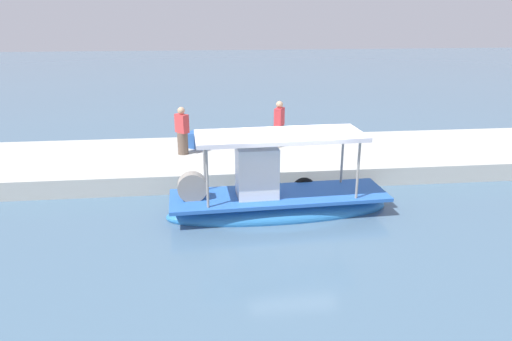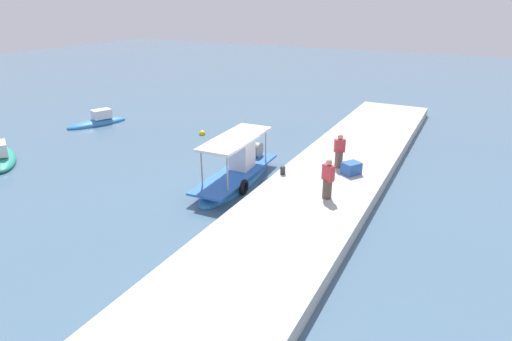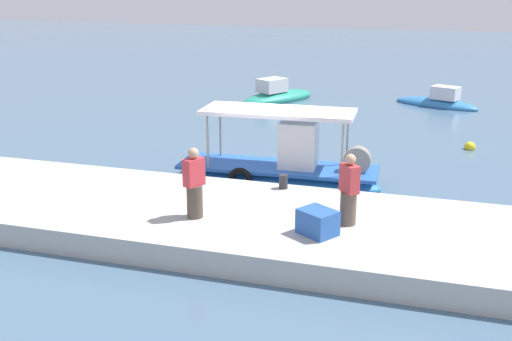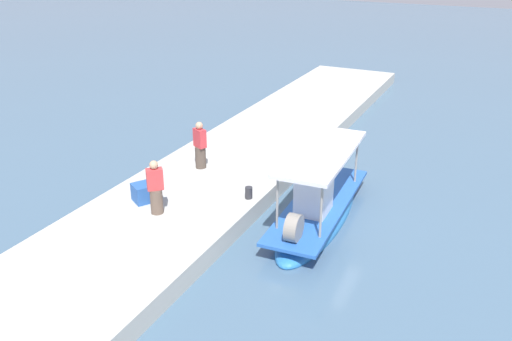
# 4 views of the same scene
# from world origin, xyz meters

# --- Properties ---
(ground_plane) EXTENTS (120.00, 120.00, 0.00)m
(ground_plane) POSITION_xyz_m (0.00, 0.00, 0.00)
(ground_plane) COLOR #47657E
(dock_quay) EXTENTS (36.00, 4.78, 0.60)m
(dock_quay) POSITION_xyz_m (0.00, -4.09, 0.30)
(dock_quay) COLOR #B3B5AD
(dock_quay) RESTS_ON ground_plane
(main_fishing_boat) EXTENTS (6.40, 2.01, 2.67)m
(main_fishing_boat) POSITION_xyz_m (0.44, 0.03, 0.42)
(main_fishing_boat) COLOR #2B77BE
(main_fishing_boat) RESTS_ON ground_plane
(fisherman_near_bollard) EXTENTS (0.53, 0.53, 1.69)m
(fisherman_near_bollard) POSITION_xyz_m (3.13, -4.12, 1.37)
(fisherman_near_bollard) COLOR brown
(fisherman_near_bollard) RESTS_ON dock_quay
(fisherman_by_crate) EXTENTS (0.51, 0.55, 1.72)m
(fisherman_by_crate) POSITION_xyz_m (-0.43, -4.74, 1.38)
(fisherman_by_crate) COLOR #504339
(fisherman_by_crate) RESTS_ON dock_quay
(mooring_bollard) EXTENTS (0.24, 0.24, 0.39)m
(mooring_bollard) POSITION_xyz_m (1.05, -2.08, 0.80)
(mooring_bollard) COLOR #2D2D33
(mooring_bollard) RESTS_ON dock_quay
(cargo_crate) EXTENTS (1.01, 0.96, 0.57)m
(cargo_crate) POSITION_xyz_m (2.58, -4.92, 0.89)
(cargo_crate) COLOR #2959A8
(cargo_crate) RESTS_ON dock_quay
(marker_buoy) EXTENTS (0.41, 0.41, 0.41)m
(marker_buoy) POSITION_xyz_m (6.09, 5.96, 0.08)
(marker_buoy) COLOR yellow
(marker_buoy) RESTS_ON ground_plane
(moored_boat_near) EXTENTS (4.39, 2.78, 1.26)m
(moored_boat_near) POSITION_xyz_m (4.72, 13.95, 0.16)
(moored_boat_near) COLOR #2C73B9
(moored_boat_near) RESTS_ON ground_plane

